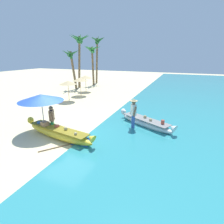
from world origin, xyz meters
The scene contains 15 objects.
ground_plane centered at (0.00, 0.00, 0.00)m, with size 80.00×80.00×0.00m, color beige.
boat_yellow_foreground centered at (-0.01, -0.59, 0.32)m, with size 4.72×1.41×0.84m.
boat_white_midground centered at (3.87, 2.68, 0.28)m, with size 3.77×2.41×0.79m.
person_vendor_hatted centered at (3.25, 2.05, 1.07)m, with size 0.51×0.56×1.84m.
person_tourist_customer centered at (-0.66, -0.22, 0.90)m, with size 0.45×0.57×1.59m.
patio_umbrella_large centered at (-1.35, -0.13, 1.96)m, with size 2.40×2.40×2.16m.
parasol_row_0 centered at (-4.19, 6.28, 1.75)m, with size 1.60×1.60×1.91m.
parasol_row_1 centered at (-4.40, 8.74, 1.75)m, with size 1.60×1.60×1.91m.
parasol_row_2 centered at (-5.00, 10.85, 1.75)m, with size 1.60×1.60×1.91m.
palm_tree_tall_inland centered at (-7.44, 11.86, 3.91)m, with size 2.62×2.66×4.97m.
palm_tree_leaning_seaward centered at (-6.93, 13.02, 5.48)m, with size 2.80×2.66×6.76m.
palm_tree_mid_cluster centered at (-6.54, 15.63, 4.48)m, with size 2.46×2.47×5.58m.
palm_tree_far_behind centered at (-6.65, 17.46, 5.46)m, with size 2.43×2.58×6.89m.
cooler_box centered at (1.69, -0.82, 0.19)m, with size 0.48×0.37×0.39m, color blue.
paddle centered at (0.68, -1.26, 0.03)m, with size 1.20×1.45×0.05m.
Camera 1 is at (5.69, -7.25, 4.14)m, focal length 28.10 mm.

